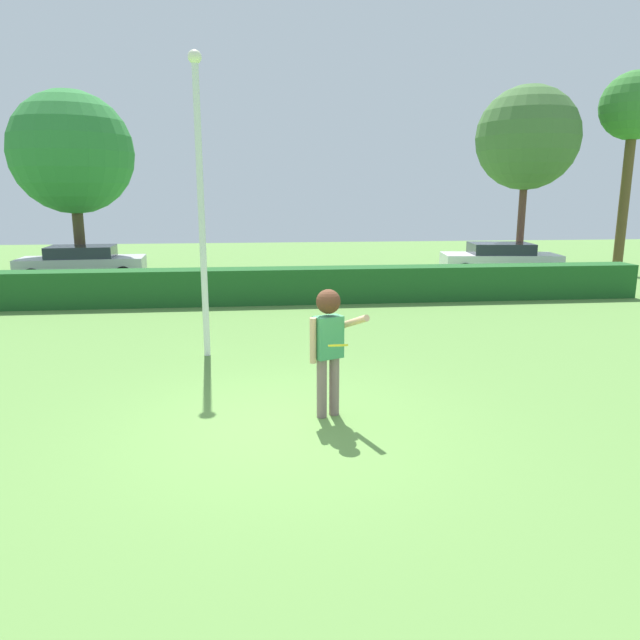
% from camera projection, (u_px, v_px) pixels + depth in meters
% --- Properties ---
extents(ground_plane, '(60.00, 60.00, 0.00)m').
position_uv_depth(ground_plane, '(289.00, 426.00, 7.70)').
color(ground_plane, '#5D8A40').
extents(person, '(0.75, 0.64, 1.79)m').
position_uv_depth(person, '(329.00, 337.00, 7.82)').
color(person, '#7E6464').
rests_on(person, ground).
extents(frisbee, '(0.26, 0.25, 0.10)m').
position_uv_depth(frisbee, '(338.00, 345.00, 7.33)').
color(frisbee, yellow).
extents(lamppost, '(0.24, 0.24, 5.46)m').
position_uv_depth(lamppost, '(201.00, 193.00, 10.45)').
color(lamppost, silver).
rests_on(lamppost, ground).
extents(hedge_row, '(21.60, 0.90, 0.99)m').
position_uv_depth(hedge_row, '(270.00, 286.00, 16.32)').
color(hedge_row, '#1E5622').
rests_on(hedge_row, ground).
extents(parked_car_silver, '(4.32, 2.07, 1.25)m').
position_uv_depth(parked_car_silver, '(82.00, 262.00, 20.36)').
color(parked_car_silver, '#B7B7BC').
rests_on(parked_car_silver, ground).
extents(parked_car_white, '(4.39, 2.26, 1.25)m').
position_uv_depth(parked_car_white, '(500.00, 258.00, 21.56)').
color(parked_car_white, white).
rests_on(parked_car_white, ground).
extents(birch_tree, '(4.24, 4.24, 6.57)m').
position_uv_depth(birch_tree, '(72.00, 153.00, 20.26)').
color(birch_tree, brown).
rests_on(birch_tree, ground).
extents(oak_tree, '(2.46, 2.46, 7.44)m').
position_uv_depth(oak_tree, '(634.00, 110.00, 21.27)').
color(oak_tree, brown).
rests_on(oak_tree, ground).
extents(willow_tree, '(3.83, 3.83, 7.00)m').
position_uv_depth(willow_tree, '(527.00, 138.00, 21.71)').
color(willow_tree, brown).
rests_on(willow_tree, ground).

